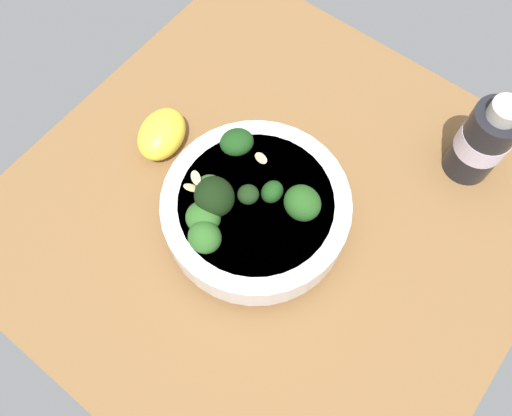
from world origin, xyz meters
TOP-DOWN VIEW (x-y plane):
  - ground_plane at (0.00, 0.00)cm, footprint 58.27×58.27cm
  - bowl_of_broccoli at (-1.02, -2.71)cm, footprint 20.54×20.54cm
  - lemon_wedge at (-16.38, -1.06)cm, footprint 7.19×8.52cm
  - bottle_tall at (14.85, 19.06)cm, footprint 5.76×5.76cm

SIDE VIEW (x-z plane):
  - ground_plane at x=0.00cm, z-range -4.50..0.00cm
  - lemon_wedge at x=-16.38cm, z-range 0.00..4.15cm
  - bowl_of_broccoli at x=-1.02cm, z-range -1.05..8.76cm
  - bottle_tall at x=14.85cm, z-range -0.50..11.73cm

